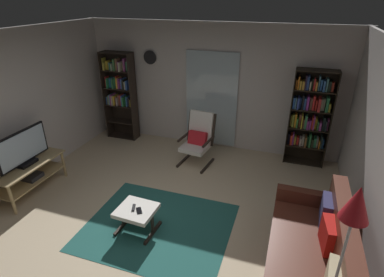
{
  "coord_description": "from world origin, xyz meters",
  "views": [
    {
      "loc": [
        1.62,
        -3.16,
        3.08
      ],
      "look_at": [
        0.18,
        1.09,
        0.96
      ],
      "focal_mm": 28.76,
      "sensor_mm": 36.0,
      "label": 1
    }
  ],
  "objects_px": {
    "wall_clock": "(150,57)",
    "bookshelf_near_tv": "(120,90)",
    "tv_stand": "(29,173)",
    "cell_phone": "(139,211)",
    "bookshelf_near_sofa": "(310,115)",
    "lounge_armchair": "(198,137)",
    "tv_remote": "(134,208)",
    "ottoman": "(137,212)",
    "floor_lamp_by_sofa": "(353,218)",
    "leather_sofa": "(313,254)",
    "television": "(23,149)"
  },
  "relations": [
    {
      "from": "leather_sofa",
      "to": "tv_remote",
      "type": "bearing_deg",
      "value": 179.38
    },
    {
      "from": "television",
      "to": "floor_lamp_by_sofa",
      "type": "distance_m",
      "value": 4.75
    },
    {
      "from": "tv_remote",
      "to": "cell_phone",
      "type": "height_order",
      "value": "tv_remote"
    },
    {
      "from": "ottoman",
      "to": "cell_phone",
      "type": "xyz_separation_m",
      "value": [
        0.06,
        -0.03,
        0.07
      ]
    },
    {
      "from": "lounge_armchair",
      "to": "tv_remote",
      "type": "xyz_separation_m",
      "value": [
        -0.25,
        -2.17,
        -0.15
      ]
    },
    {
      "from": "tv_stand",
      "to": "bookshelf_near_tv",
      "type": "distance_m",
      "value": 2.62
    },
    {
      "from": "bookshelf_near_tv",
      "to": "floor_lamp_by_sofa",
      "type": "height_order",
      "value": "bookshelf_near_tv"
    },
    {
      "from": "tv_stand",
      "to": "cell_phone",
      "type": "distance_m",
      "value": 2.24
    },
    {
      "from": "television",
      "to": "tv_remote",
      "type": "xyz_separation_m",
      "value": [
        2.11,
        -0.28,
        -0.43
      ]
    },
    {
      "from": "tv_remote",
      "to": "cell_phone",
      "type": "bearing_deg",
      "value": -37.32
    },
    {
      "from": "wall_clock",
      "to": "bookshelf_near_tv",
      "type": "bearing_deg",
      "value": -163.32
    },
    {
      "from": "leather_sofa",
      "to": "floor_lamp_by_sofa",
      "type": "xyz_separation_m",
      "value": [
        0.09,
        -0.81,
        1.2
      ]
    },
    {
      "from": "tv_remote",
      "to": "floor_lamp_by_sofa",
      "type": "distance_m",
      "value": 2.82
    },
    {
      "from": "tv_stand",
      "to": "leather_sofa",
      "type": "distance_m",
      "value": 4.49
    },
    {
      "from": "bookshelf_near_sofa",
      "to": "lounge_armchair",
      "type": "distance_m",
      "value": 2.16
    },
    {
      "from": "bookshelf_near_tv",
      "to": "leather_sofa",
      "type": "bearing_deg",
      "value": -34.03
    },
    {
      "from": "lounge_armchair",
      "to": "cell_phone",
      "type": "xyz_separation_m",
      "value": [
        -0.15,
        -2.2,
        -0.16
      ]
    },
    {
      "from": "bookshelf_near_sofa",
      "to": "tv_remote",
      "type": "bearing_deg",
      "value": -128.25
    },
    {
      "from": "wall_clock",
      "to": "lounge_armchair",
      "type": "bearing_deg",
      "value": -31.0
    },
    {
      "from": "tv_stand",
      "to": "lounge_armchair",
      "type": "height_order",
      "value": "lounge_armchair"
    },
    {
      "from": "tv_remote",
      "to": "lounge_armchair",
      "type": "bearing_deg",
      "value": 62.67
    },
    {
      "from": "tv_remote",
      "to": "floor_lamp_by_sofa",
      "type": "height_order",
      "value": "floor_lamp_by_sofa"
    },
    {
      "from": "bookshelf_near_tv",
      "to": "television",
      "type": "bearing_deg",
      "value": -97.68
    },
    {
      "from": "lounge_armchair",
      "to": "cell_phone",
      "type": "height_order",
      "value": "lounge_armchair"
    },
    {
      "from": "television",
      "to": "tv_remote",
      "type": "height_order",
      "value": "television"
    },
    {
      "from": "bookshelf_near_tv",
      "to": "wall_clock",
      "type": "distance_m",
      "value": 1.02
    },
    {
      "from": "tv_stand",
      "to": "ottoman",
      "type": "bearing_deg",
      "value": -7.52
    },
    {
      "from": "leather_sofa",
      "to": "cell_phone",
      "type": "height_order",
      "value": "leather_sofa"
    },
    {
      "from": "bookshelf_near_tv",
      "to": "leather_sofa",
      "type": "xyz_separation_m",
      "value": [
        4.14,
        -2.79,
        -0.8
      ]
    },
    {
      "from": "tv_stand",
      "to": "bookshelf_near_sofa",
      "type": "relative_size",
      "value": 0.67
    },
    {
      "from": "cell_phone",
      "to": "ottoman",
      "type": "bearing_deg",
      "value": 116.28
    },
    {
      "from": "tv_stand",
      "to": "ottoman",
      "type": "relative_size",
      "value": 2.31
    },
    {
      "from": "ottoman",
      "to": "bookshelf_near_sofa",
      "type": "bearing_deg",
      "value": 52.21
    },
    {
      "from": "lounge_armchair",
      "to": "tv_stand",
      "type": "bearing_deg",
      "value": -141.41
    },
    {
      "from": "television",
      "to": "cell_phone",
      "type": "relative_size",
      "value": 6.92
    },
    {
      "from": "television",
      "to": "cell_phone",
      "type": "distance_m",
      "value": 2.28
    },
    {
      "from": "television",
      "to": "bookshelf_near_sofa",
      "type": "height_order",
      "value": "bookshelf_near_sofa"
    },
    {
      "from": "tv_stand",
      "to": "cell_phone",
      "type": "xyz_separation_m",
      "value": [
        2.22,
        -0.32,
        0.03
      ]
    },
    {
      "from": "bookshelf_near_sofa",
      "to": "ottoman",
      "type": "height_order",
      "value": "bookshelf_near_sofa"
    },
    {
      "from": "television",
      "to": "lounge_armchair",
      "type": "distance_m",
      "value": 3.04
    },
    {
      "from": "bookshelf_near_sofa",
      "to": "floor_lamp_by_sofa",
      "type": "bearing_deg",
      "value": -86.82
    },
    {
      "from": "tv_stand",
      "to": "bookshelf_near_sofa",
      "type": "xyz_separation_m",
      "value": [
        4.36,
        2.56,
        0.65
      ]
    },
    {
      "from": "bookshelf_near_sofa",
      "to": "floor_lamp_by_sofa",
      "type": "relative_size",
      "value": 1.03
    },
    {
      "from": "leather_sofa",
      "to": "floor_lamp_by_sofa",
      "type": "height_order",
      "value": "floor_lamp_by_sofa"
    },
    {
      "from": "tv_stand",
      "to": "floor_lamp_by_sofa",
      "type": "bearing_deg",
      "value": -13.84
    },
    {
      "from": "television",
      "to": "lounge_armchair",
      "type": "bearing_deg",
      "value": 38.66
    },
    {
      "from": "leather_sofa",
      "to": "bookshelf_near_tv",
      "type": "bearing_deg",
      "value": 145.97
    },
    {
      "from": "bookshelf_near_sofa",
      "to": "cell_phone",
      "type": "bearing_deg",
      "value": -126.72
    },
    {
      "from": "floor_lamp_by_sofa",
      "to": "cell_phone",
      "type": "bearing_deg",
      "value": 161.0
    },
    {
      "from": "cell_phone",
      "to": "wall_clock",
      "type": "bearing_deg",
      "value": 75.05
    }
  ]
}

